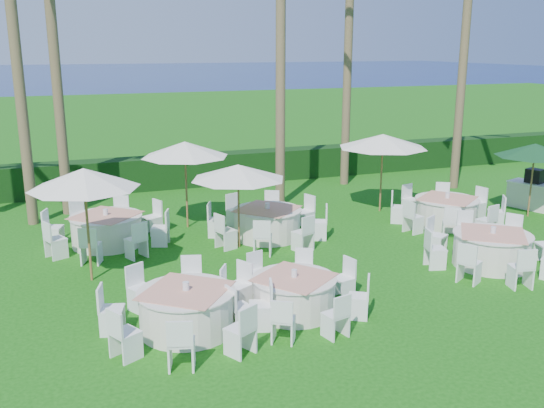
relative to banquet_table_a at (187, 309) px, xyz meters
The scene contains 19 objects.
ground 3.71m from the banquet_table_a, ahead, with size 120.00×120.00×0.00m, color #124E0D.
hedge 12.73m from the banquet_table_a, 73.18° to the left, with size 34.00×1.00×1.20m, color black.
ocean 102.26m from the banquet_table_a, 87.94° to the left, with size 260.00×260.00×0.00m, color #080F54.
banquet_table_a is the anchor object (origin of this frame).
banquet_table_b 2.24m from the banquet_table_a, ahead, with size 3.03×3.03×0.92m.
banquet_table_c 7.92m from the banquet_table_a, ahead, with size 3.34×3.34×1.01m.
banquet_table_d 5.90m from the banquet_table_a, 99.14° to the left, with size 3.32×3.32×1.02m.
banquet_table_e 6.00m from the banquet_table_a, 55.33° to the left, with size 3.32×3.32×1.02m.
banquet_table_f 9.91m from the banquet_table_a, 25.35° to the left, with size 3.33×3.33×1.00m.
umbrella_a 4.15m from the banquet_table_a, 115.04° to the left, with size 2.50×2.50×2.66m.
umbrella_b 5.27m from the banquet_table_a, 61.36° to the left, with size 2.53×2.53×2.28m.
umbrella_c 7.15m from the banquet_table_a, 77.45° to the left, with size 2.57×2.57×2.60m.
umbrella_d 10.27m from the banquet_table_a, 38.81° to the left, with size 2.89×2.89×2.56m.
umbrella_green 12.81m from the banquet_table_a, 18.95° to the left, with size 2.42×2.42×2.35m.
palm_a 10.98m from the banquet_table_a, 108.28° to the left, with size 4.29×4.34×11.94m.
palm_b 10.67m from the banquet_table_a, 100.81° to the left, with size 4.40×3.99×8.61m.
palm_c 11.01m from the banquet_table_a, 58.40° to the left, with size 4.38×4.21×10.51m.
palm_d 14.13m from the banquet_table_a, 50.37° to the left, with size 4.32×4.32×8.39m.
palm_e 15.44m from the banquet_table_a, 34.22° to the left, with size 4.11×4.40×8.55m.
Camera 1 is at (-5.84, -10.76, 5.32)m, focal length 40.00 mm.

